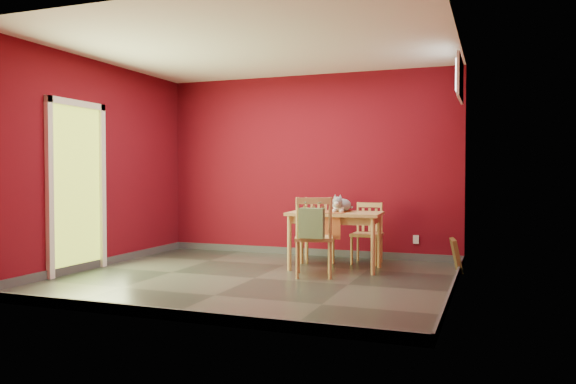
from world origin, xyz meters
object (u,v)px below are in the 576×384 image
(dining_table, at_px, (335,219))
(tote_bag, at_px, (312,223))
(chair_far_right, at_px, (367,232))
(chair_near, at_px, (314,236))
(cat, at_px, (342,203))
(chair_far_left, at_px, (319,229))
(picture_frame, at_px, (456,255))

(dining_table, bearing_deg, tote_bag, -93.20)
(chair_far_right, height_order, chair_near, chair_near)
(chair_near, bearing_deg, cat, 77.55)
(chair_near, bearing_deg, chair_far_left, 104.11)
(dining_table, xyz_separation_m, chair_far_left, (-0.38, 0.55, -0.19))
(picture_frame, bearing_deg, chair_near, -149.00)
(dining_table, bearing_deg, chair_far_left, 125.04)
(chair_near, height_order, picture_frame, chair_near)
(tote_bag, relative_size, cat, 0.87)
(chair_far_right, height_order, cat, cat)
(tote_bag, bearing_deg, chair_far_right, 77.03)
(cat, bearing_deg, tote_bag, -106.83)
(chair_far_left, bearing_deg, cat, -45.97)
(chair_far_left, relative_size, chair_near, 0.93)
(chair_far_left, height_order, chair_near, chair_near)
(tote_bag, bearing_deg, picture_frame, 37.30)
(picture_frame, bearing_deg, cat, -170.41)
(chair_far_left, distance_m, tote_bag, 1.44)
(dining_table, bearing_deg, cat, 51.91)
(chair_near, relative_size, cat, 2.01)
(chair_far_left, height_order, tote_bag, tote_bag)
(tote_bag, bearing_deg, cat, 83.08)
(chair_far_right, relative_size, picture_frame, 1.93)
(cat, bearing_deg, picture_frame, -0.31)
(dining_table, relative_size, tote_bag, 2.93)
(chair_far_right, xyz_separation_m, cat, (-0.22, -0.53, 0.43))
(chair_near, bearing_deg, chair_far_right, 72.98)
(chair_far_left, distance_m, cat, 0.76)
(cat, relative_size, picture_frame, 1.10)
(chair_near, height_order, tote_bag, chair_near)
(dining_table, relative_size, picture_frame, 2.82)
(chair_far_left, bearing_deg, dining_table, -54.96)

